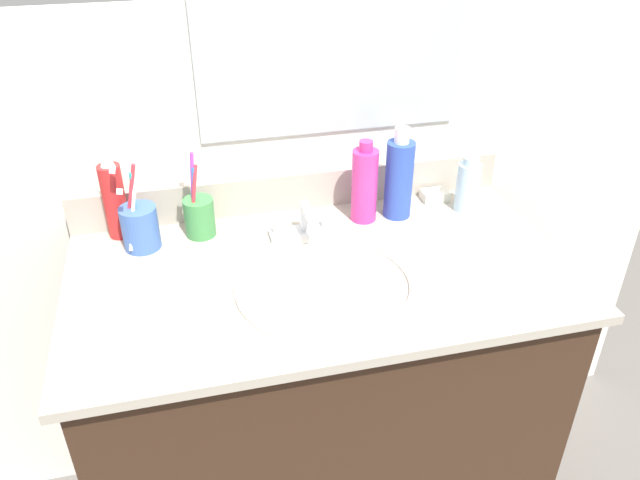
{
  "coord_description": "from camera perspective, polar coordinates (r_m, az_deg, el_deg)",
  "views": [
    {
      "loc": [
        -0.25,
        -1.02,
        1.56
      ],
      "look_at": [
        -0.0,
        0.0,
        0.9
      ],
      "focal_mm": 35.17,
      "sensor_mm": 36.0,
      "label": 1
    }
  ],
  "objects": [
    {
      "name": "vanity_cabinet",
      "position": [
        1.56,
        0.03,
        -15.63
      ],
      "size": [
        0.98,
        0.51,
        0.81
      ],
      "primitive_type": "cube",
      "color": "#382316",
      "rests_on": "ground_plane"
    },
    {
      "name": "countertop",
      "position": [
        1.28,
        0.04,
        -3.03
      ],
      "size": [
        1.02,
        0.56,
        0.02
      ],
      "primitive_type": "cube",
      "color": "#B2A899",
      "rests_on": "vanity_cabinet"
    },
    {
      "name": "backsplash",
      "position": [
        1.48,
        -2.43,
        4.51
      ],
      "size": [
        1.02,
        0.02,
        0.09
      ],
      "primitive_type": "cube",
      "color": "#B2A899",
      "rests_on": "countertop"
    },
    {
      "name": "back_wall",
      "position": [
        1.65,
        -2.69,
        -1.51
      ],
      "size": [
        2.12,
        0.04,
        1.3
      ],
      "primitive_type": "cube",
      "color": "white",
      "rests_on": "ground_plane"
    },
    {
      "name": "mirror_panel",
      "position": [
        1.4,
        1.1,
        20.59
      ],
      "size": [
        0.6,
        0.01,
        0.56
      ],
      "primitive_type": "cube",
      "color": "#B2BCC6"
    },
    {
      "name": "sink_basin",
      "position": [
        1.25,
        0.54,
        -5.29
      ],
      "size": [
        0.37,
        0.37,
        0.11
      ],
      "color": "white",
      "rests_on": "countertop"
    },
    {
      "name": "faucet",
      "position": [
        1.37,
        -1.43,
        1.41
      ],
      "size": [
        0.16,
        0.1,
        0.08
      ],
      "color": "silver",
      "rests_on": "countertop"
    },
    {
      "name": "bottle_shampoo_blue",
      "position": [
        1.44,
        7.2,
        5.65
      ],
      "size": [
        0.06,
        0.06,
        0.22
      ],
      "color": "#2D4CB2",
      "rests_on": "countertop"
    },
    {
      "name": "bottle_gel_clear",
      "position": [
        1.5,
        13.3,
        4.84
      ],
      "size": [
        0.06,
        0.06,
        0.13
      ],
      "color": "silver",
      "rests_on": "countertop"
    },
    {
      "name": "bottle_soap_pink",
      "position": [
        1.41,
        4.07,
        5.06
      ],
      "size": [
        0.06,
        0.06,
        0.19
      ],
      "color": "#D8338C",
      "rests_on": "countertop"
    },
    {
      "name": "bottle_spray_red",
      "position": [
        1.42,
        -18.23,
        3.66
      ],
      "size": [
        0.05,
        0.05,
        0.21
      ],
      "color": "red",
      "rests_on": "countertop"
    },
    {
      "name": "cup_blue_plastic",
      "position": [
        1.38,
        -16.09,
        1.22
      ],
      "size": [
        0.08,
        0.08,
        0.2
      ],
      "color": "#3F66B7",
      "rests_on": "countertop"
    },
    {
      "name": "cup_green",
      "position": [
        1.39,
        -10.96,
        2.25
      ],
      "size": [
        0.07,
        0.07,
        0.2
      ],
      "color": "#3F8C47",
      "rests_on": "countertop"
    },
    {
      "name": "soap_bar",
      "position": [
        1.55,
        10.39,
        4.02
      ],
      "size": [
        0.06,
        0.04,
        0.02
      ],
      "primitive_type": "cube",
      "color": "white",
      "rests_on": "countertop"
    }
  ]
}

